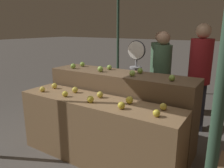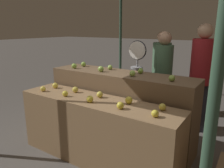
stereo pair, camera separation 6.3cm
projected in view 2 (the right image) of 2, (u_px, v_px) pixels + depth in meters
ground_plane at (97, 159)px, 3.00m from camera, size 60.00×60.00×0.00m
display_counter_front at (96, 131)px, 2.90m from camera, size 2.25×0.55×0.86m
display_counter_back at (120, 108)px, 3.35m from camera, size 2.25×0.55×1.11m
apple_front_0 at (43, 89)px, 3.14m from camera, size 0.08×0.08×0.08m
apple_front_1 at (65, 94)px, 2.91m from camera, size 0.08×0.08×0.08m
apple_front_2 at (90, 99)px, 2.68m from camera, size 0.09×0.09×0.09m
apple_front_3 at (120, 105)px, 2.46m from camera, size 0.08×0.08×0.08m
apple_front_4 at (155, 114)px, 2.24m from camera, size 0.08×0.08×0.08m
apple_front_5 at (55, 85)px, 3.31m from camera, size 0.09×0.09×0.09m
apple_front_6 at (75, 90)px, 3.09m from camera, size 0.08×0.08×0.08m
apple_front_7 at (100, 95)px, 2.86m from camera, size 0.08×0.08×0.08m
apple_front_8 at (129, 100)px, 2.63m from camera, size 0.09×0.09×0.09m
apple_front_9 at (162, 107)px, 2.42m from camera, size 0.08×0.08×0.08m
apple_back_0 at (74, 66)px, 3.54m from camera, size 0.08×0.08×0.08m
apple_back_1 at (101, 69)px, 3.27m from camera, size 0.09×0.09×0.09m
apple_back_2 at (132, 73)px, 2.97m from camera, size 0.08×0.08×0.08m
apple_back_3 at (172, 78)px, 2.69m from camera, size 0.08×0.08×0.08m
apple_back_4 at (83, 64)px, 3.72m from camera, size 0.08×0.08×0.08m
apple_back_5 at (110, 67)px, 3.43m from camera, size 0.08×0.08×0.08m
apple_back_6 at (141, 71)px, 3.14m from camera, size 0.08×0.08×0.08m
produce_scale at (137, 66)px, 3.63m from camera, size 0.32×0.20×1.55m
person_vendor_at_scale at (163, 73)px, 3.74m from camera, size 0.43×0.43×1.70m
person_customer_left at (201, 71)px, 3.61m from camera, size 0.43×0.43×1.82m
person_customer_right at (161, 67)px, 4.49m from camera, size 0.39×0.39×1.69m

